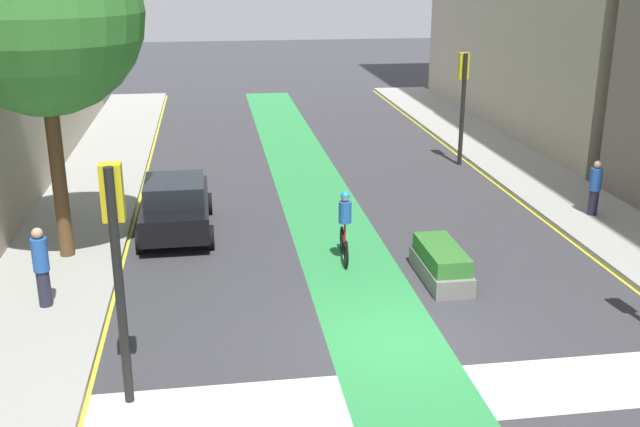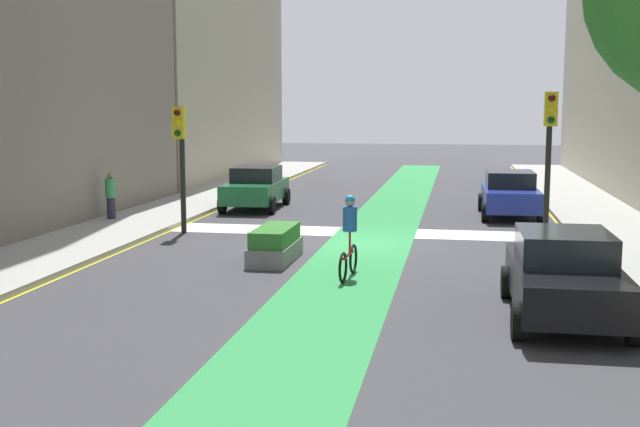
{
  "view_description": "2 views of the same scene",
  "coord_description": "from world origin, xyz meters",
  "px_view_note": "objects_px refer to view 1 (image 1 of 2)",
  "views": [
    {
      "loc": [
        -3.62,
        -13.05,
        7.27
      ],
      "look_at": [
        -0.95,
        4.87,
        1.13
      ],
      "focal_mm": 42.08,
      "sensor_mm": 36.0,
      "label": 1
    },
    {
      "loc": [
        -2.78,
        21.58,
        3.79
      ],
      "look_at": [
        0.64,
        2.36,
        1.15
      ],
      "focal_mm": 44.23,
      "sensor_mm": 36.0,
      "label": 2
    }
  ],
  "objects_px": {
    "traffic_signal_near_left": "(116,240)",
    "median_planter": "(441,264)",
    "street_tree_near": "(40,13)",
    "traffic_signal_far_right": "(463,87)",
    "pedestrian_sidewalk_right_a": "(595,188)",
    "car_black_left_far": "(176,205)",
    "pedestrian_sidewalk_left_a": "(41,266)",
    "cyclist_in_lane": "(345,224)"
  },
  "relations": [
    {
      "from": "traffic_signal_near_left",
      "to": "pedestrian_sidewalk_right_a",
      "type": "height_order",
      "value": "traffic_signal_near_left"
    },
    {
      "from": "traffic_signal_near_left",
      "to": "pedestrian_sidewalk_right_a",
      "type": "relative_size",
      "value": 2.59
    },
    {
      "from": "cyclist_in_lane",
      "to": "street_tree_near",
      "type": "distance_m",
      "value": 8.73
    },
    {
      "from": "street_tree_near",
      "to": "car_black_left_far",
      "type": "bearing_deg",
      "value": 32.44
    },
    {
      "from": "traffic_signal_near_left",
      "to": "street_tree_near",
      "type": "height_order",
      "value": "street_tree_near"
    },
    {
      "from": "car_black_left_far",
      "to": "traffic_signal_far_right",
      "type": "bearing_deg",
      "value": 30.5
    },
    {
      "from": "traffic_signal_far_right",
      "to": "traffic_signal_near_left",
      "type": "bearing_deg",
      "value": -126.72
    },
    {
      "from": "cyclist_in_lane",
      "to": "traffic_signal_far_right",
      "type": "bearing_deg",
      "value": 55.88
    },
    {
      "from": "cyclist_in_lane",
      "to": "pedestrian_sidewalk_left_a",
      "type": "bearing_deg",
      "value": -164.22
    },
    {
      "from": "median_planter",
      "to": "traffic_signal_near_left",
      "type": "bearing_deg",
      "value": -149.04
    },
    {
      "from": "pedestrian_sidewalk_left_a",
      "to": "median_planter",
      "type": "distance_m",
      "value": 9.04
    },
    {
      "from": "traffic_signal_far_right",
      "to": "median_planter",
      "type": "bearing_deg",
      "value": -110.6
    },
    {
      "from": "traffic_signal_near_left",
      "to": "car_black_left_far",
      "type": "height_order",
      "value": "traffic_signal_near_left"
    },
    {
      "from": "cyclist_in_lane",
      "to": "pedestrian_sidewalk_right_a",
      "type": "distance_m",
      "value": 8.07
    },
    {
      "from": "traffic_signal_far_right",
      "to": "street_tree_near",
      "type": "bearing_deg",
      "value": -149.09
    },
    {
      "from": "traffic_signal_near_left",
      "to": "street_tree_near",
      "type": "relative_size",
      "value": 0.5
    },
    {
      "from": "street_tree_near",
      "to": "median_planter",
      "type": "relative_size",
      "value": 3.55
    },
    {
      "from": "traffic_signal_near_left",
      "to": "median_planter",
      "type": "distance_m",
      "value": 8.45
    },
    {
      "from": "traffic_signal_near_left",
      "to": "traffic_signal_far_right",
      "type": "xyz_separation_m",
      "value": [
        10.78,
        14.45,
        -0.06
      ]
    },
    {
      "from": "traffic_signal_near_left",
      "to": "pedestrian_sidewalk_right_a",
      "type": "xyz_separation_m",
      "value": [
        12.64,
        7.75,
        -1.98
      ]
    },
    {
      "from": "cyclist_in_lane",
      "to": "pedestrian_sidewalk_right_a",
      "type": "relative_size",
      "value": 1.14
    },
    {
      "from": "pedestrian_sidewalk_right_a",
      "to": "traffic_signal_near_left",
      "type": "bearing_deg",
      "value": -148.48
    },
    {
      "from": "pedestrian_sidewalk_left_a",
      "to": "street_tree_near",
      "type": "xyz_separation_m",
      "value": [
        -0.04,
        2.99,
        5.04
      ]
    },
    {
      "from": "pedestrian_sidewalk_right_a",
      "to": "median_planter",
      "type": "height_order",
      "value": "pedestrian_sidewalk_right_a"
    },
    {
      "from": "traffic_signal_near_left",
      "to": "street_tree_near",
      "type": "bearing_deg",
      "value": 107.68
    },
    {
      "from": "traffic_signal_far_right",
      "to": "cyclist_in_lane",
      "type": "relative_size",
      "value": 2.22
    },
    {
      "from": "cyclist_in_lane",
      "to": "street_tree_near",
      "type": "bearing_deg",
      "value": 171.58
    },
    {
      "from": "traffic_signal_far_right",
      "to": "pedestrian_sidewalk_left_a",
      "type": "bearing_deg",
      "value": -140.21
    },
    {
      "from": "cyclist_in_lane",
      "to": "median_planter",
      "type": "distance_m",
      "value": 2.64
    },
    {
      "from": "pedestrian_sidewalk_left_a",
      "to": "median_planter",
      "type": "bearing_deg",
      "value": 2.67
    },
    {
      "from": "traffic_signal_far_right",
      "to": "pedestrian_sidewalk_right_a",
      "type": "bearing_deg",
      "value": -74.5
    },
    {
      "from": "car_black_left_far",
      "to": "street_tree_near",
      "type": "height_order",
      "value": "street_tree_near"
    },
    {
      "from": "pedestrian_sidewalk_right_a",
      "to": "traffic_signal_far_right",
      "type": "bearing_deg",
      "value": 105.5
    },
    {
      "from": "traffic_signal_near_left",
      "to": "median_planter",
      "type": "relative_size",
      "value": 1.79
    },
    {
      "from": "pedestrian_sidewalk_right_a",
      "to": "street_tree_near",
      "type": "relative_size",
      "value": 0.19
    },
    {
      "from": "median_planter",
      "to": "car_black_left_far",
      "type": "bearing_deg",
      "value": 145.99
    },
    {
      "from": "traffic_signal_far_right",
      "to": "pedestrian_sidewalk_left_a",
      "type": "xyz_separation_m",
      "value": [
        -12.88,
        -10.73,
        -1.82
      ]
    },
    {
      "from": "car_black_left_far",
      "to": "pedestrian_sidewalk_left_a",
      "type": "height_order",
      "value": "pedestrian_sidewalk_left_a"
    },
    {
      "from": "pedestrian_sidewalk_right_a",
      "to": "car_black_left_far",
      "type": "bearing_deg",
      "value": 176.79
    },
    {
      "from": "pedestrian_sidewalk_right_a",
      "to": "pedestrian_sidewalk_left_a",
      "type": "xyz_separation_m",
      "value": [
        -14.74,
        -4.03,
        0.1
      ]
    },
    {
      "from": "pedestrian_sidewalk_left_a",
      "to": "pedestrian_sidewalk_right_a",
      "type": "bearing_deg",
      "value": 15.28
    },
    {
      "from": "street_tree_near",
      "to": "median_planter",
      "type": "height_order",
      "value": "street_tree_near"
    }
  ]
}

